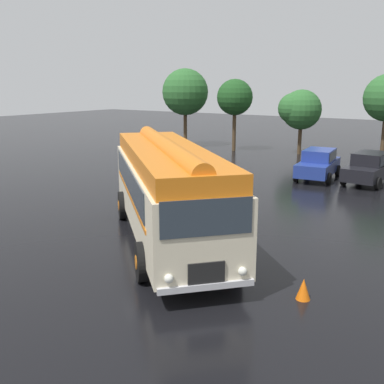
# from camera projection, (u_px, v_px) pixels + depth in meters

# --- Properties ---
(ground_plane) EXTENTS (120.00, 120.00, 0.00)m
(ground_plane) POSITION_uv_depth(u_px,v_px,m) (173.00, 240.00, 15.45)
(ground_plane) COLOR black
(vintage_bus) EXTENTS (9.06, 8.65, 3.49)m
(vintage_bus) POSITION_uv_depth(u_px,v_px,m) (167.00, 186.00, 15.07)
(vintage_bus) COLOR beige
(vintage_bus) RESTS_ON ground
(car_near_left) EXTENTS (2.28, 4.35, 1.66)m
(car_near_left) POSITION_uv_depth(u_px,v_px,m) (318.00, 164.00, 25.40)
(car_near_left) COLOR navy
(car_near_left) RESTS_ON ground
(car_mid_left) EXTENTS (2.22, 4.32, 1.66)m
(car_mid_left) POSITION_uv_depth(u_px,v_px,m) (370.00, 168.00, 24.23)
(car_mid_left) COLOR black
(car_mid_left) RESTS_ON ground
(tree_far_left) EXTENTS (3.86, 3.86, 6.53)m
(tree_far_left) POSITION_uv_depth(u_px,v_px,m) (186.00, 92.00, 37.55)
(tree_far_left) COLOR #4C3823
(tree_far_left) RESTS_ON ground
(tree_left_of_centre) EXTENTS (2.82, 2.82, 5.65)m
(tree_left_of_centre) POSITION_uv_depth(u_px,v_px,m) (234.00, 98.00, 35.28)
(tree_left_of_centre) COLOR #4C3823
(tree_left_of_centre) RESTS_ON ground
(tree_centre) EXTENTS (3.14, 3.01, 4.86)m
(tree_centre) POSITION_uv_depth(u_px,v_px,m) (299.00, 109.00, 33.70)
(tree_centre) COLOR #4C3823
(tree_centre) RESTS_ON ground
(traffic_cone) EXTENTS (0.36, 0.36, 0.55)m
(traffic_cone) POSITION_uv_depth(u_px,v_px,m) (303.00, 289.00, 11.17)
(traffic_cone) COLOR orange
(traffic_cone) RESTS_ON ground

